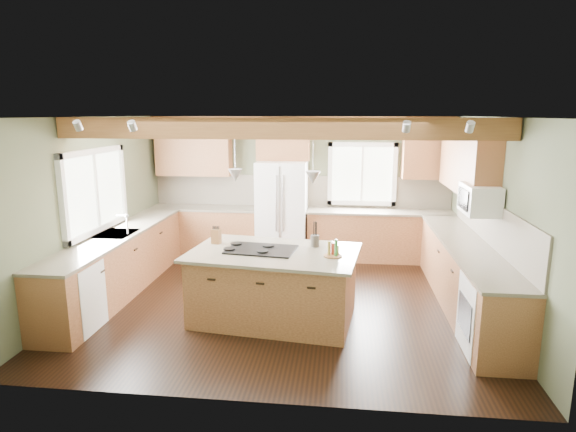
# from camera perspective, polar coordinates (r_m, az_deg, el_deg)

# --- Properties ---
(floor) EXTENTS (5.60, 5.60, 0.00)m
(floor) POSITION_cam_1_polar(r_m,az_deg,el_deg) (7.04, -0.42, -10.02)
(floor) COLOR black
(floor) RESTS_ON ground
(ceiling) EXTENTS (5.60, 5.60, 0.00)m
(ceiling) POSITION_cam_1_polar(r_m,az_deg,el_deg) (6.52, -0.46, 11.66)
(ceiling) COLOR silver
(ceiling) RESTS_ON wall_back
(wall_back) EXTENTS (5.60, 0.00, 5.60)m
(wall_back) POSITION_cam_1_polar(r_m,az_deg,el_deg) (9.11, 1.46, 3.56)
(wall_back) COLOR #4F583E
(wall_back) RESTS_ON ground
(wall_left) EXTENTS (0.00, 5.00, 5.00)m
(wall_left) POSITION_cam_1_polar(r_m,az_deg,el_deg) (7.52, -22.12, 0.86)
(wall_left) COLOR #4F583E
(wall_left) RESTS_ON ground
(wall_right) EXTENTS (0.00, 5.00, 5.00)m
(wall_right) POSITION_cam_1_polar(r_m,az_deg,el_deg) (6.91, 23.27, -0.16)
(wall_right) COLOR #4F583E
(wall_right) RESTS_ON ground
(ceiling_beam) EXTENTS (5.55, 0.26, 0.26)m
(ceiling_beam) POSITION_cam_1_polar(r_m,az_deg,el_deg) (5.92, -1.18, 10.35)
(ceiling_beam) COLOR brown
(ceiling_beam) RESTS_ON ceiling
(soffit_trim) EXTENTS (5.55, 0.20, 0.10)m
(soffit_trim) POSITION_cam_1_polar(r_m,az_deg,el_deg) (8.91, 1.44, 11.38)
(soffit_trim) COLOR brown
(soffit_trim) RESTS_ON ceiling
(backsplash_back) EXTENTS (5.58, 0.03, 0.58)m
(backsplash_back) POSITION_cam_1_polar(r_m,az_deg,el_deg) (9.11, 1.45, 2.99)
(backsplash_back) COLOR brown
(backsplash_back) RESTS_ON wall_back
(backsplash_right) EXTENTS (0.03, 3.70, 0.58)m
(backsplash_right) POSITION_cam_1_polar(r_m,az_deg,el_deg) (6.97, 22.97, -0.79)
(backsplash_right) COLOR brown
(backsplash_right) RESTS_ON wall_right
(base_cab_back_left) EXTENTS (2.02, 0.60, 0.88)m
(base_cab_back_left) POSITION_cam_1_polar(r_m,az_deg,el_deg) (9.32, -9.78, -1.81)
(base_cab_back_left) COLOR brown
(base_cab_back_left) RESTS_ON floor
(counter_back_left) EXTENTS (2.06, 0.64, 0.04)m
(counter_back_left) POSITION_cam_1_polar(r_m,az_deg,el_deg) (9.22, -9.88, 0.96)
(counter_back_left) COLOR #50473A
(counter_back_left) RESTS_ON base_cab_back_left
(base_cab_back_right) EXTENTS (2.62, 0.60, 0.88)m
(base_cab_back_right) POSITION_cam_1_polar(r_m,az_deg,el_deg) (8.98, 10.78, -2.38)
(base_cab_back_right) COLOR brown
(base_cab_back_right) RESTS_ON floor
(counter_back_right) EXTENTS (2.66, 0.64, 0.04)m
(counter_back_right) POSITION_cam_1_polar(r_m,az_deg,el_deg) (8.88, 10.89, 0.50)
(counter_back_right) COLOR #50473A
(counter_back_right) RESTS_ON base_cab_back_right
(base_cab_left) EXTENTS (0.60, 3.70, 0.88)m
(base_cab_left) POSITION_cam_1_polar(r_m,az_deg,el_deg) (7.63, -19.44, -5.45)
(base_cab_left) COLOR brown
(base_cab_left) RESTS_ON floor
(counter_left) EXTENTS (0.64, 3.74, 0.04)m
(counter_left) POSITION_cam_1_polar(r_m,az_deg,el_deg) (7.51, -19.69, -2.10)
(counter_left) COLOR #50473A
(counter_left) RESTS_ON base_cab_left
(base_cab_right) EXTENTS (0.60, 3.70, 0.88)m
(base_cab_right) POSITION_cam_1_polar(r_m,az_deg,el_deg) (7.10, 20.24, -6.82)
(base_cab_right) COLOR brown
(base_cab_right) RESTS_ON floor
(counter_right) EXTENTS (0.64, 3.74, 0.04)m
(counter_right) POSITION_cam_1_polar(r_m,az_deg,el_deg) (6.97, 20.52, -3.23)
(counter_right) COLOR #50473A
(counter_right) RESTS_ON base_cab_right
(upper_cab_back_left) EXTENTS (1.40, 0.35, 0.90)m
(upper_cab_back_left) POSITION_cam_1_polar(r_m,az_deg,el_deg) (9.25, -11.10, 7.53)
(upper_cab_back_left) COLOR brown
(upper_cab_back_left) RESTS_ON wall_back
(upper_cab_over_fridge) EXTENTS (0.96, 0.35, 0.70)m
(upper_cab_over_fridge) POSITION_cam_1_polar(r_m,az_deg,el_deg) (8.88, -0.57, 8.86)
(upper_cab_over_fridge) COLOR brown
(upper_cab_over_fridge) RESTS_ON wall_back
(upper_cab_right) EXTENTS (0.35, 2.20, 0.90)m
(upper_cab_right) POSITION_cam_1_polar(r_m,az_deg,el_deg) (7.63, 20.51, 6.07)
(upper_cab_right) COLOR brown
(upper_cab_right) RESTS_ON wall_right
(upper_cab_back_corner) EXTENTS (0.90, 0.35, 0.90)m
(upper_cab_back_corner) POSITION_cam_1_polar(r_m,az_deg,el_deg) (8.96, 16.31, 7.13)
(upper_cab_back_corner) COLOR brown
(upper_cab_back_corner) RESTS_ON wall_back
(window_left) EXTENTS (0.04, 1.60, 1.05)m
(window_left) POSITION_cam_1_polar(r_m,az_deg,el_deg) (7.52, -21.96, 2.80)
(window_left) COLOR white
(window_left) RESTS_ON wall_left
(window_back) EXTENTS (1.10, 0.04, 1.00)m
(window_back) POSITION_cam_1_polar(r_m,az_deg,el_deg) (9.03, 8.77, 4.95)
(window_back) COLOR white
(window_back) RESTS_ON wall_back
(sink) EXTENTS (0.50, 0.65, 0.03)m
(sink) POSITION_cam_1_polar(r_m,az_deg,el_deg) (7.51, -19.69, -2.06)
(sink) COLOR #262628
(sink) RESTS_ON counter_left
(faucet) EXTENTS (0.02, 0.02, 0.28)m
(faucet) POSITION_cam_1_polar(r_m,az_deg,el_deg) (7.40, -18.52, -1.03)
(faucet) COLOR #B2B2B7
(faucet) RESTS_ON sink
(dishwasher) EXTENTS (0.60, 0.60, 0.84)m
(dishwasher) POSITION_cam_1_polar(r_m,az_deg,el_deg) (6.55, -24.31, -8.82)
(dishwasher) COLOR white
(dishwasher) RESTS_ON floor
(oven) EXTENTS (0.60, 0.72, 0.84)m
(oven) POSITION_cam_1_polar(r_m,az_deg,el_deg) (5.93, 23.09, -10.92)
(oven) COLOR white
(oven) RESTS_ON floor
(microwave) EXTENTS (0.40, 0.70, 0.38)m
(microwave) POSITION_cam_1_polar(r_m,az_deg,el_deg) (6.76, 21.78, 1.87)
(microwave) COLOR white
(microwave) RESTS_ON wall_right
(pendant_left) EXTENTS (0.18, 0.18, 0.16)m
(pendant_left) POSITION_cam_1_polar(r_m,az_deg,el_deg) (6.13, -6.27, 4.81)
(pendant_left) COLOR #B2B2B7
(pendant_left) RESTS_ON ceiling
(pendant_right) EXTENTS (0.18, 0.18, 0.16)m
(pendant_right) POSITION_cam_1_polar(r_m,az_deg,el_deg) (5.87, 2.97, 4.54)
(pendant_right) COLOR #B2B2B7
(pendant_right) RESTS_ON ceiling
(refrigerator) EXTENTS (0.90, 0.74, 1.80)m
(refrigerator) POSITION_cam_1_polar(r_m,az_deg,el_deg) (8.84, -0.71, 0.67)
(refrigerator) COLOR white
(refrigerator) RESTS_ON floor
(island) EXTENTS (2.13, 1.45, 0.88)m
(island) POSITION_cam_1_polar(r_m,az_deg,el_deg) (6.32, -1.66, -8.36)
(island) COLOR brown
(island) RESTS_ON floor
(island_top) EXTENTS (2.28, 1.60, 0.04)m
(island_top) POSITION_cam_1_polar(r_m,az_deg,el_deg) (6.18, -1.69, -4.36)
(island_top) COLOR #50473A
(island_top) RESTS_ON island
(cooktop) EXTENTS (0.93, 0.68, 0.02)m
(cooktop) POSITION_cam_1_polar(r_m,az_deg,el_deg) (6.21, -3.17, -3.99)
(cooktop) COLOR black
(cooktop) RESTS_ON island_top
(knife_block) EXTENTS (0.14, 0.12, 0.20)m
(knife_block) POSITION_cam_1_polar(r_m,az_deg,el_deg) (6.57, -8.50, -2.41)
(knife_block) COLOR #563B1A
(knife_block) RESTS_ON island_top
(utensil_crock) EXTENTS (0.14, 0.14, 0.15)m
(utensil_crock) POSITION_cam_1_polar(r_m,az_deg,el_deg) (6.37, 3.21, -2.95)
(utensil_crock) COLOR #453E37
(utensil_crock) RESTS_ON island_top
(bottle_tray) EXTENTS (0.30, 0.30, 0.21)m
(bottle_tray) POSITION_cam_1_polar(r_m,az_deg,el_deg) (5.94, 5.35, -3.82)
(bottle_tray) COLOR brown
(bottle_tray) RESTS_ON island_top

